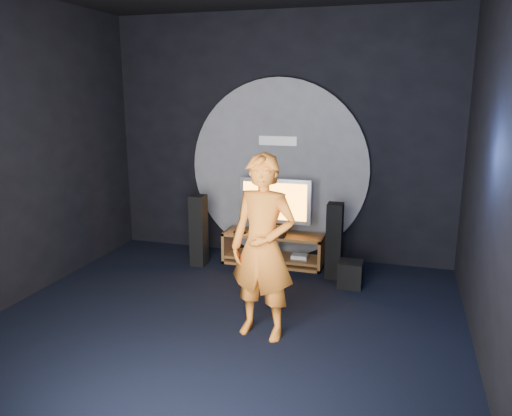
{
  "coord_description": "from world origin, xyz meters",
  "views": [
    {
      "loc": [
        1.73,
        -4.5,
        2.43
      ],
      "look_at": [
        0.07,
        1.05,
        1.05
      ],
      "focal_mm": 35.0,
      "sensor_mm": 36.0,
      "label": 1
    }
  ],
  "objects_px": {
    "tv": "(275,203)",
    "subwoofer": "(350,274)",
    "media_console": "(274,251)",
    "tower_speaker_right": "(334,241)",
    "tower_speaker_left": "(199,230)",
    "player": "(263,248)"
  },
  "relations": [
    {
      "from": "tower_speaker_left",
      "to": "tower_speaker_right",
      "type": "bearing_deg",
      "value": 1.55
    },
    {
      "from": "tower_speaker_right",
      "to": "player",
      "type": "distance_m",
      "value": 1.9
    },
    {
      "from": "tv",
      "to": "tower_speaker_right",
      "type": "bearing_deg",
      "value": -21.55
    },
    {
      "from": "media_console",
      "to": "tower_speaker_right",
      "type": "height_order",
      "value": "tower_speaker_right"
    },
    {
      "from": "media_console",
      "to": "tower_speaker_left",
      "type": "relative_size",
      "value": 1.41
    },
    {
      "from": "player",
      "to": "tower_speaker_left",
      "type": "bearing_deg",
      "value": 137.71
    },
    {
      "from": "media_console",
      "to": "subwoofer",
      "type": "bearing_deg",
      "value": -25.63
    },
    {
      "from": "tower_speaker_left",
      "to": "player",
      "type": "height_order",
      "value": "player"
    },
    {
      "from": "tower_speaker_right",
      "to": "subwoofer",
      "type": "distance_m",
      "value": 0.5
    },
    {
      "from": "media_console",
      "to": "subwoofer",
      "type": "height_order",
      "value": "media_console"
    },
    {
      "from": "player",
      "to": "tower_speaker_right",
      "type": "bearing_deg",
      "value": 83.83
    },
    {
      "from": "media_console",
      "to": "tv",
      "type": "xyz_separation_m",
      "value": [
        -0.01,
        0.07,
        0.68
      ]
    },
    {
      "from": "tv",
      "to": "subwoofer",
      "type": "distance_m",
      "value": 1.48
    },
    {
      "from": "tower_speaker_right",
      "to": "subwoofer",
      "type": "bearing_deg",
      "value": -46.03
    },
    {
      "from": "subwoofer",
      "to": "tv",
      "type": "bearing_deg",
      "value": 151.83
    },
    {
      "from": "media_console",
      "to": "tower_speaker_right",
      "type": "distance_m",
      "value": 0.98
    },
    {
      "from": "media_console",
      "to": "player",
      "type": "bearing_deg",
      "value": -78.48
    },
    {
      "from": "tv",
      "to": "player",
      "type": "xyz_separation_m",
      "value": [
        0.43,
        -2.14,
        0.05
      ]
    },
    {
      "from": "tower_speaker_left",
      "to": "player",
      "type": "relative_size",
      "value": 0.54
    },
    {
      "from": "media_console",
      "to": "tower_speaker_right",
      "type": "xyz_separation_m",
      "value": [
        0.89,
        -0.29,
        0.31
      ]
    },
    {
      "from": "tower_speaker_left",
      "to": "media_console",
      "type": "bearing_deg",
      "value": 18.47
    },
    {
      "from": "media_console",
      "to": "player",
      "type": "relative_size",
      "value": 0.77
    }
  ]
}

